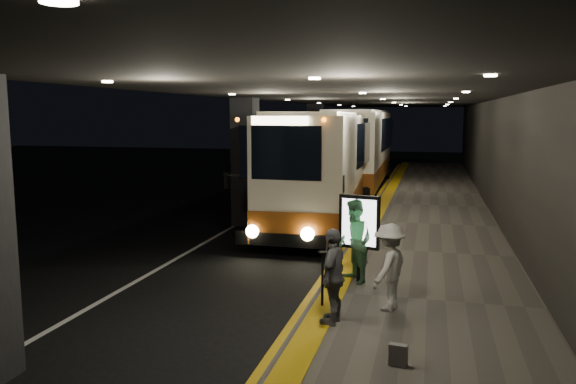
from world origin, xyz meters
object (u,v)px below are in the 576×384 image
at_px(bag_polka, 398,355).
at_px(passenger_waiting_green, 355,241).
at_px(passenger_waiting_white, 389,267).
at_px(coach_second, 359,151).
at_px(passenger_boarding, 364,231).
at_px(coach_main, 323,170).
at_px(stanchion_post, 322,279).
at_px(info_sign, 359,224).
at_px(passenger_waiting_grey, 333,276).

bearing_deg(bag_polka, passenger_waiting_green, 106.47).
height_order(passenger_waiting_green, passenger_waiting_white, passenger_waiting_green).
bearing_deg(coach_second, passenger_boarding, -83.44).
distance_m(passenger_boarding, bag_polka, 5.95).
height_order(coach_main, passenger_waiting_green, coach_main).
relative_size(coach_main, stanchion_post, 11.53).
height_order(coach_second, info_sign, coach_second).
relative_size(passenger_boarding, passenger_waiting_green, 0.85).
bearing_deg(passenger_waiting_white, passenger_waiting_green, -130.79).
height_order(passenger_waiting_white, stanchion_post, passenger_waiting_white).
bearing_deg(passenger_waiting_green, info_sign, 99.76).
bearing_deg(passenger_boarding, stanchion_post, 159.61).
distance_m(coach_main, passenger_waiting_white, 10.08).
bearing_deg(stanchion_post, bag_polka, -55.43).
distance_m(passenger_waiting_grey, bag_polka, 2.04).
height_order(coach_main, info_sign, coach_main).
bearing_deg(passenger_waiting_white, passenger_waiting_grey, -22.76).
bearing_deg(coach_main, passenger_waiting_green, -77.87).
bearing_deg(coach_second, stanchion_post, -85.93).
relative_size(coach_main, info_sign, 6.35).
distance_m(info_sign, stanchion_post, 2.00).
bearing_deg(passenger_waiting_white, bag_polka, 28.27).
distance_m(coach_main, coach_second, 9.82).
height_order(passenger_waiting_white, passenger_waiting_grey, passenger_waiting_grey).
relative_size(info_sign, stanchion_post, 1.82).
xyz_separation_m(passenger_waiting_grey, stanchion_post, (-0.35, 0.82, -0.33)).
bearing_deg(passenger_boarding, passenger_waiting_white, -179.54).
bearing_deg(passenger_waiting_grey, stanchion_post, -150.51).
xyz_separation_m(coach_main, passenger_waiting_white, (3.11, -9.55, -0.85)).
distance_m(coach_second, passenger_waiting_grey, 20.45).
relative_size(coach_main, coach_second, 0.98).
distance_m(passenger_waiting_green, info_sign, 0.39).
bearing_deg(bag_polka, passenger_waiting_white, 97.65).
relative_size(coach_second, passenger_waiting_grey, 7.32).
xyz_separation_m(passenger_waiting_white, bag_polka, (0.33, -2.43, -0.67)).
xyz_separation_m(coach_main, info_sign, (2.32, -7.90, -0.37)).
height_order(coach_second, stanchion_post, coach_second).
distance_m(coach_second, bag_polka, 22.11).
bearing_deg(coach_second, bag_polka, -82.37).
bearing_deg(passenger_boarding, coach_second, -6.42).
bearing_deg(coach_second, info_sign, -83.90).
distance_m(passenger_boarding, passenger_waiting_grey, 4.32).
relative_size(coach_second, bag_polka, 38.09).
height_order(coach_second, passenger_waiting_grey, coach_second).
distance_m(coach_second, passenger_waiting_green, 17.94).
distance_m(coach_second, passenger_boarding, 16.18).
xyz_separation_m(passenger_waiting_grey, info_sign, (0.12, 2.61, 0.45)).
bearing_deg(passenger_waiting_white, stanchion_post, -63.22).
bearing_deg(info_sign, passenger_waiting_grey, -80.87).
bearing_deg(passenger_waiting_grey, info_sign, -176.25).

